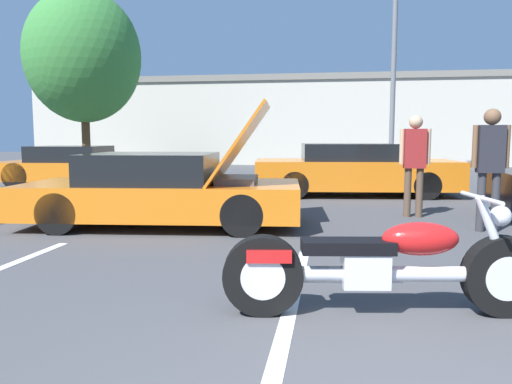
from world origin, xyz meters
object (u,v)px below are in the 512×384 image
Objects in this scene: light_pole at (396,56)px; spectator_by_show_car at (415,157)px; spectator_near_motorcycle at (490,158)px; parked_car_mid_left_row at (354,170)px; parked_car_left_row at (76,167)px; tree_background at (83,57)px; show_car_hood_open at (164,190)px; motorcycle at (383,266)px.

light_pole is 4.35× the size of spectator_by_show_car.
light_pole is at bearing 90.69° from spectator_near_motorcycle.
light_pole is at bearing 69.44° from parked_car_mid_left_row.
parked_car_mid_left_row is at bearing -12.35° from parked_car_left_row.
light_pole reaches higher than tree_background.
parked_car_left_row is 0.91× the size of parked_car_mid_left_row.
show_car_hood_open is 5.58m from parked_car_mid_left_row.
motorcycle is at bearing -96.76° from light_pole.
motorcycle is 0.57× the size of show_car_hood_open.
parked_car_mid_left_row is 2.71× the size of spectator_near_motorcycle.
parked_car_left_row is 9.50m from spectator_by_show_car.
show_car_hood_open is (6.98, -10.93, -3.91)m from tree_background.
show_car_hood_open is at bearing -113.32° from light_pole.
show_car_hood_open is 4.31m from spectator_by_show_car.
light_pole is at bearing 75.03° from motorcycle.
show_car_hood_open reaches higher than spectator_by_show_car.
parked_car_left_row is 2.46× the size of spectator_near_motorcycle.
motorcycle is 1.39× the size of spectator_near_motorcycle.
show_car_hood_open is (-4.77, -11.06, -3.66)m from light_pole.
show_car_hood_open is 2.46× the size of spectator_near_motorcycle.
show_car_hood_open reaches higher than spectator_near_motorcycle.
spectator_near_motorcycle is 1.02× the size of spectator_by_show_car.
light_pole is 7.57m from parked_car_mid_left_row.
spectator_near_motorcycle is at bearing -42.02° from tree_background.
show_car_hood_open reaches higher than parked_car_left_row.
parked_car_mid_left_row is (-1.65, -6.43, -3.62)m from light_pole.
parked_car_mid_left_row is 4.78m from spectator_near_motorcycle.
light_pole is 15.23m from motorcycle.
spectator_near_motorcycle reaches higher than parked_car_mid_left_row.
parked_car_mid_left_row is 3.34m from spectator_by_show_car.
spectator_by_show_car is (0.99, 5.02, 0.66)m from motorcycle.
motorcycle is 11.85m from parked_car_left_row.
light_pole is 1.57× the size of parked_car_mid_left_row.
light_pole is at bearing 25.22° from parked_car_left_row.
show_car_hood_open is 4.93m from spectator_near_motorcycle.
parked_car_mid_left_row reaches higher than parked_car_left_row.
motorcycle is 4.70m from show_car_hood_open.
tree_background is 16.35m from spectator_near_motorcycle.
motorcycle is at bearing -101.18° from spectator_by_show_car.
parked_car_left_row is (2.46, -5.37, -3.91)m from tree_background.
light_pole reaches higher than spectator_by_show_car.
motorcycle is 0.57× the size of parked_car_left_row.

